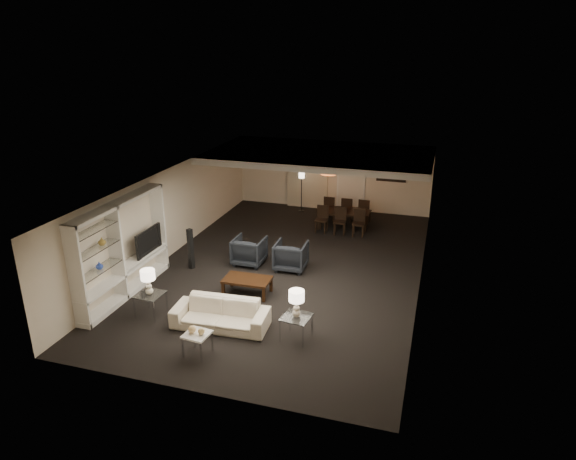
% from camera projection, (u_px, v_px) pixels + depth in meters
% --- Properties ---
extents(floor, '(11.00, 11.00, 0.00)m').
position_uv_depth(floor, '(288.00, 268.00, 13.99)').
color(floor, black).
rests_on(floor, ground).
extents(ceiling, '(7.00, 11.00, 0.02)m').
position_uv_depth(ceiling, '(288.00, 179.00, 13.12)').
color(ceiling, silver).
rests_on(ceiling, ground).
extents(wall_back, '(7.00, 0.02, 2.50)m').
position_uv_depth(wall_back, '(332.00, 175.00, 18.49)').
color(wall_back, beige).
rests_on(wall_back, ground).
extents(wall_front, '(7.00, 0.02, 2.50)m').
position_uv_depth(wall_front, '(193.00, 331.00, 8.62)').
color(wall_front, beige).
rests_on(wall_front, ground).
extents(wall_left, '(0.02, 11.00, 2.50)m').
position_uv_depth(wall_left, '(170.00, 213.00, 14.50)').
color(wall_left, beige).
rests_on(wall_left, ground).
extents(wall_right, '(0.02, 11.00, 2.50)m').
position_uv_depth(wall_right, '(424.00, 239.00, 12.60)').
color(wall_right, beige).
rests_on(wall_right, ground).
extents(ceiling_soffit, '(7.00, 4.00, 0.20)m').
position_uv_depth(ceiling_soffit, '(320.00, 155.00, 16.29)').
color(ceiling_soffit, silver).
rests_on(ceiling_soffit, ceiling).
extents(curtains, '(1.50, 0.12, 2.40)m').
position_uv_depth(curtains, '(308.00, 175.00, 18.68)').
color(curtains, beige).
rests_on(curtains, wall_back).
extents(door, '(0.90, 0.05, 2.10)m').
position_uv_depth(door, '(351.00, 182.00, 18.34)').
color(door, silver).
rests_on(door, wall_back).
extents(painting, '(0.95, 0.04, 0.65)m').
position_uv_depth(painting, '(392.00, 172.00, 17.77)').
color(painting, '#142D38').
rests_on(painting, wall_back).
extents(media_unit, '(0.38, 3.40, 2.35)m').
position_uv_depth(media_unit, '(123.00, 249.00, 12.15)').
color(media_unit, white).
rests_on(media_unit, wall_left).
extents(pendant_light, '(0.52, 0.52, 0.24)m').
position_uv_depth(pendant_light, '(329.00, 170.00, 16.38)').
color(pendant_light, '#D8591E').
rests_on(pendant_light, ceiling_soffit).
extents(sofa, '(2.11, 0.94, 0.60)m').
position_uv_depth(sofa, '(220.00, 314.00, 11.02)').
color(sofa, beige).
rests_on(sofa, floor).
extents(coffee_table, '(1.15, 0.68, 0.41)m').
position_uv_depth(coffee_table, '(247.00, 286.00, 12.49)').
color(coffee_table, black).
rests_on(coffee_table, floor).
extents(armchair_left, '(0.83, 0.85, 0.77)m').
position_uv_depth(armchair_left, '(249.00, 251.00, 14.12)').
color(armchair_left, black).
rests_on(armchair_left, floor).
extents(armchair_right, '(0.85, 0.87, 0.77)m').
position_uv_depth(armchair_right, '(291.00, 256.00, 13.79)').
color(armchair_right, black).
rests_on(armchair_right, floor).
extents(side_table_left, '(0.60, 0.60, 0.53)m').
position_uv_depth(side_table_left, '(151.00, 304.00, 11.50)').
color(side_table_left, white).
rests_on(side_table_left, floor).
extents(side_table_right, '(0.63, 0.63, 0.53)m').
position_uv_depth(side_table_right, '(296.00, 328.00, 10.57)').
color(side_table_right, silver).
rests_on(side_table_right, floor).
extents(table_lamp_left, '(0.33, 0.33, 0.59)m').
position_uv_depth(table_lamp_left, '(148.00, 282.00, 11.31)').
color(table_lamp_left, beige).
rests_on(table_lamp_left, side_table_left).
extents(table_lamp_right, '(0.33, 0.33, 0.59)m').
position_uv_depth(table_lamp_right, '(296.00, 304.00, 10.38)').
color(table_lamp_right, silver).
rests_on(table_lamp_right, side_table_right).
extents(marble_table, '(0.52, 0.52, 0.47)m').
position_uv_depth(marble_table, '(198.00, 344.00, 10.06)').
color(marble_table, white).
rests_on(marble_table, floor).
extents(gold_gourd_a, '(0.15, 0.15, 0.15)m').
position_uv_depth(gold_gourd_a, '(192.00, 329.00, 9.98)').
color(gold_gourd_a, '#EEC17E').
rests_on(gold_gourd_a, marble_table).
extents(gold_gourd_b, '(0.13, 0.13, 0.13)m').
position_uv_depth(gold_gourd_b, '(201.00, 331.00, 9.93)').
color(gold_gourd_b, '#E1BE77').
rests_on(gold_gourd_b, marble_table).
extents(television, '(1.10, 0.14, 0.64)m').
position_uv_depth(television, '(145.00, 240.00, 12.98)').
color(television, black).
rests_on(television, media_unit).
extents(vase_blue, '(0.17, 0.17, 0.17)m').
position_uv_depth(vase_blue, '(99.00, 266.00, 11.35)').
color(vase_blue, '#2945B4').
rests_on(vase_blue, media_unit).
extents(vase_amber, '(0.17, 0.17, 0.18)m').
position_uv_depth(vase_amber, '(102.00, 241.00, 11.35)').
color(vase_amber, '#A88838').
rests_on(vase_amber, media_unit).
extents(floor_speaker, '(0.16, 0.16, 1.13)m').
position_uv_depth(floor_speaker, '(191.00, 249.00, 13.77)').
color(floor_speaker, black).
rests_on(floor_speaker, floor).
extents(dining_table, '(1.73, 1.11, 0.57)m').
position_uv_depth(dining_table, '(344.00, 219.00, 16.92)').
color(dining_table, black).
rests_on(dining_table, floor).
extents(chair_nl, '(0.40, 0.40, 0.85)m').
position_uv_depth(chair_nl, '(321.00, 219.00, 16.45)').
color(chair_nl, black).
rests_on(chair_nl, floor).
extents(chair_nm, '(0.43, 0.43, 0.85)m').
position_uv_depth(chair_nm, '(340.00, 221.00, 16.29)').
color(chair_nm, black).
rests_on(chair_nm, floor).
extents(chair_nr, '(0.41, 0.41, 0.85)m').
position_uv_depth(chair_nr, '(359.00, 223.00, 16.13)').
color(chair_nr, black).
rests_on(chair_nr, floor).
extents(chair_fl, '(0.40, 0.40, 0.85)m').
position_uv_depth(chair_fl, '(330.00, 208.00, 17.62)').
color(chair_fl, black).
rests_on(chair_fl, floor).
extents(chair_fm, '(0.40, 0.40, 0.85)m').
position_uv_depth(chair_fm, '(347.00, 209.00, 17.45)').
color(chair_fm, black).
rests_on(chair_fm, floor).
extents(chair_fr, '(0.44, 0.44, 0.85)m').
position_uv_depth(chair_fr, '(365.00, 211.00, 17.29)').
color(chair_fr, black).
rests_on(chair_fr, floor).
extents(floor_lamp, '(0.24, 0.24, 1.43)m').
position_uv_depth(floor_lamp, '(301.00, 192.00, 18.37)').
color(floor_lamp, black).
rests_on(floor_lamp, floor).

